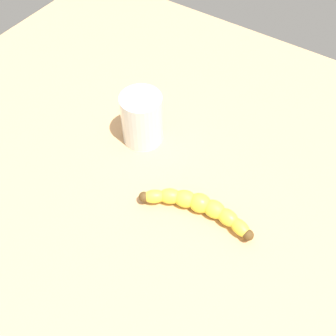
% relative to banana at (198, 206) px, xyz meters
% --- Properties ---
extents(wooden_tabletop, '(1.20, 1.20, 0.03)m').
position_rel_banana_xyz_m(wooden_tabletop, '(0.15, 0.01, -0.03)').
color(wooden_tabletop, tan).
rests_on(wooden_tabletop, ground).
extents(banana, '(0.22, 0.08, 0.04)m').
position_rel_banana_xyz_m(banana, '(0.00, 0.00, 0.00)').
color(banana, yellow).
rests_on(banana, wooden_tabletop).
extents(smoothie_glass, '(0.09, 0.09, 0.11)m').
position_rel_banana_xyz_m(smoothie_glass, '(0.20, -0.10, 0.04)').
color(smoothie_glass, silver).
rests_on(smoothie_glass, wooden_tabletop).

